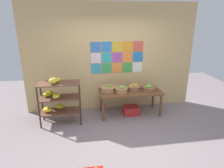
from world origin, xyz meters
The scene contains 9 objects.
ground centered at (0.00, 0.00, 0.00)m, with size 9.44×9.44×0.00m, color gray.
back_wall_with_art centered at (0.00, 1.75, 1.41)m, with size 4.51×0.07×2.81m.
banana_shelf_unit centered at (-1.38, 1.06, 0.67)m, with size 0.95×0.48×1.16m.
display_table centered at (0.42, 1.25, 0.57)m, with size 1.59×0.67×0.64m.
fruit_basket_back_left centered at (0.18, 1.19, 0.72)m, with size 0.33×0.33×0.18m.
fruit_basket_right centered at (0.92, 1.24, 0.70)m, with size 0.37×0.37×0.15m.
fruit_basket_centre centered at (0.52, 1.32, 0.71)m, with size 0.36×0.36×0.17m.
fruit_basket_left centered at (-0.15, 1.31, 0.72)m, with size 0.39×0.39×0.17m.
produce_crate_under_table centered at (0.45, 1.21, 0.11)m, with size 0.40×0.30×0.21m, color red.
Camera 1 is at (-0.76, -3.35, 2.44)m, focal length 31.74 mm.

